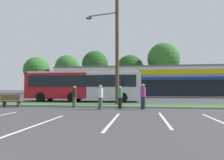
{
  "coord_description": "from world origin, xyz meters",
  "views": [
    {
      "loc": [
        4.8,
        -1.85,
        1.45
      ],
      "look_at": [
        1.9,
        18.1,
        2.27
      ],
      "focal_mm": 31.7,
      "sensor_mm": 36.0,
      "label": 1
    }
  ],
  "objects": [
    {
      "name": "tree_mid_right",
      "position": [
        10.13,
        45.31,
        8.27
      ],
      "size": [
        7.46,
        7.46,
        12.02
      ],
      "color": "#473323",
      "rests_on": "ground_plane"
    },
    {
      "name": "pedestrian_by_pole",
      "position": [
        2.08,
        11.38,
        0.83
      ],
      "size": [
        0.33,
        0.33,
        1.66
      ],
      "rotation": [
        0.0,
        0.0,
        1.98
      ],
      "color": "#47423D",
      "rests_on": "ground_plane"
    },
    {
      "name": "tree_far_left",
      "position": [
        -22.39,
        46.97,
        6.22
      ],
      "size": [
        6.87,
        6.87,
        9.66
      ],
      "color": "#473323",
      "rests_on": "ground_plane"
    },
    {
      "name": "parking_stripe_5",
      "position": [
        8.18,
        7.34,
        0.0
      ],
      "size": [
        0.12,
        4.8,
        0.01
      ],
      "primitive_type": "cube",
      "color": "silver",
      "rests_on": "ground_plane"
    },
    {
      "name": "pedestrian_mid",
      "position": [
        3.35,
        12.12,
        0.8
      ],
      "size": [
        0.32,
        0.32,
        1.6
      ],
      "rotation": [
        0.0,
        0.0,
        0.3
      ],
      "color": "black",
      "rests_on": "ground_plane"
    },
    {
      "name": "grass_median",
      "position": [
        0.0,
        14.0,
        0.06
      ],
      "size": [
        56.0,
        2.2,
        0.12
      ],
      "primitive_type": "cube",
      "color": "#2D5B23",
      "rests_on": "ground_plane"
    },
    {
      "name": "tree_mid",
      "position": [
        2.26,
        46.11,
        6.18
      ],
      "size": [
        6.54,
        6.54,
        9.47
      ],
      "color": "#473323",
      "rests_on": "ground_plane"
    },
    {
      "name": "parking_stripe_3",
      "position": [
        3.57,
        6.86,
        0.0
      ],
      "size": [
        0.12,
        4.8,
        0.01
      ],
      "primitive_type": "cube",
      "color": "silver",
      "rests_on": "ground_plane"
    },
    {
      "name": "pedestrian_near_bench",
      "position": [
        -0.04,
        12.21,
        0.81
      ],
      "size": [
        0.33,
        0.33,
        1.61
      ],
      "rotation": [
        0.0,
        0.0,
        1.78
      ],
      "color": "#47423D",
      "rests_on": "ground_plane"
    },
    {
      "name": "tree_left",
      "position": [
        -13.93,
        46.85,
        6.82
      ],
      "size": [
        6.31,
        6.31,
        9.99
      ],
      "color": "#473323",
      "rests_on": "ground_plane"
    },
    {
      "name": "car_2",
      "position": [
        -5.53,
        24.57,
        0.77
      ],
      "size": [
        4.38,
        1.88,
        1.49
      ],
      "rotation": [
        0.0,
        0.0,
        3.14
      ],
      "color": "silver",
      "rests_on": "ground_plane"
    },
    {
      "name": "storefront_building",
      "position": [
        5.75,
        35.88,
        2.56
      ],
      "size": [
        31.56,
        13.12,
        5.12
      ],
      "color": "beige",
      "rests_on": "ground_plane"
    },
    {
      "name": "city_bus",
      "position": [
        -1.36,
        19.09,
        1.77
      ],
      "size": [
        12.51,
        2.86,
        3.25
      ],
      "rotation": [
        0.0,
        0.0,
        0.02
      ],
      "color": "#AD191E",
      "rests_on": "ground_plane"
    },
    {
      "name": "parking_stripe_4",
      "position": [
        5.87,
        7.66,
        0.0
      ],
      "size": [
        0.12,
        4.8,
        0.01
      ],
      "primitive_type": "cube",
      "color": "silver",
      "rests_on": "ground_plane"
    },
    {
      "name": "bus_stop_bench",
      "position": [
        -5.11,
        12.14,
        0.5
      ],
      "size": [
        1.6,
        0.45,
        0.95
      ],
      "rotation": [
        0.0,
        0.0,
        3.14
      ],
      "color": "brown",
      "rests_on": "ground_plane"
    },
    {
      "name": "parking_stripe_2",
      "position": [
        0.75,
        5.67,
        0.0
      ],
      "size": [
        0.12,
        4.8,
        0.01
      ],
      "primitive_type": "cube",
      "color": "silver",
      "rests_on": "ground_plane"
    },
    {
      "name": "pedestrian_far",
      "position": [
        4.96,
        11.89,
        0.88
      ],
      "size": [
        0.35,
        0.35,
        1.74
      ],
      "rotation": [
        0.0,
        0.0,
        5.56
      ],
      "color": "#1E2338",
      "rests_on": "ground_plane"
    },
    {
      "name": "curb_lip",
      "position": [
        0.0,
        12.78,
        0.06
      ],
      "size": [
        56.0,
        0.24,
        0.12
      ],
      "primitive_type": "cube",
      "color": "gray",
      "rests_on": "ground_plane"
    },
    {
      "name": "utility_pole",
      "position": [
        2.77,
        14.16,
        5.7
      ],
      "size": [
        3.14,
        2.37,
        10.7
      ],
      "color": "#4C3826",
      "rests_on": "ground_plane"
    },
    {
      "name": "tree_mid_left",
      "position": [
        -5.98,
        44.13,
        7.16
      ],
      "size": [
        6.22,
        6.22,
        10.28
      ],
      "color": "#473323",
      "rests_on": "ground_plane"
    }
  ]
}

